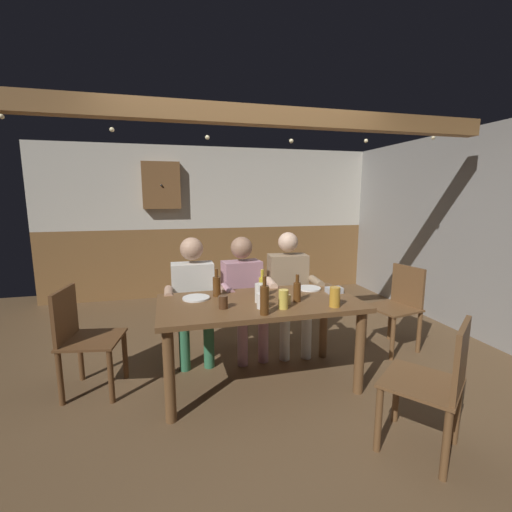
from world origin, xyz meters
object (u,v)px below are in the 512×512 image
(chair_empty_near_right, at_px, (82,337))
(plate_1, at_px, (309,288))
(pint_glass_1, at_px, (262,301))
(pint_glass_3, at_px, (223,302))
(person_1, at_px, (244,290))
(bottle_2, at_px, (217,286))
(plate_0, at_px, (196,298))
(wall_dart_cabinet, at_px, (161,185))
(pint_glass_0, at_px, (335,297))
(pint_glass_2, at_px, (260,293))
(bottle_3, at_px, (297,291))
(chair_empty_near_left, at_px, (398,305))
(bottle_1, at_px, (262,286))
(chair_empty_far_end, at_px, (436,383))
(person_0, at_px, (193,292))
(condiment_caddy, at_px, (334,290))
(person_2, at_px, (289,285))
(dining_table, at_px, (260,313))
(pint_glass_4, at_px, (283,299))
(bottle_0, at_px, (264,299))
(table_candle, at_px, (289,300))

(chair_empty_near_right, distance_m, plate_1, 2.00)
(pint_glass_1, distance_m, pint_glass_3, 0.30)
(person_1, relative_size, bottle_2, 4.92)
(plate_0, xyz_separation_m, wall_dart_cabinet, (-0.27, 2.65, 1.01))
(person_1, height_order, pint_glass_1, person_1)
(pint_glass_0, distance_m, wall_dart_cabinet, 3.53)
(plate_1, relative_size, pint_glass_2, 1.43)
(pint_glass_2, bearing_deg, person_1, 88.60)
(bottle_3, xyz_separation_m, pint_glass_3, (-0.62, -0.03, -0.04))
(chair_empty_near_left, xyz_separation_m, pint_glass_0, (-1.08, -0.64, 0.35))
(plate_0, xyz_separation_m, bottle_1, (0.56, -0.07, 0.09))
(plate_0, distance_m, wall_dart_cabinet, 2.85)
(chair_empty_far_end, xyz_separation_m, pint_glass_0, (-0.30, 0.77, 0.35))
(person_0, distance_m, condiment_caddy, 1.35)
(bottle_2, distance_m, pint_glass_3, 0.35)
(person_1, height_order, bottle_3, person_1)
(person_2, bearing_deg, plate_1, 102.10)
(dining_table, bearing_deg, pint_glass_2, -104.35)
(person_0, height_order, bottle_2, person_0)
(bottle_3, bearing_deg, plate_0, 160.58)
(person_2, height_order, pint_glass_4, person_2)
(person_2, height_order, pint_glass_0, person_2)
(pint_glass_1, bearing_deg, bottle_0, -98.77)
(condiment_caddy, distance_m, pint_glass_1, 0.79)
(bottle_2, bearing_deg, person_2, 27.22)
(chair_empty_far_end, relative_size, pint_glass_1, 7.39)
(chair_empty_far_end, relative_size, bottle_0, 3.03)
(chair_empty_near_left, distance_m, table_candle, 1.53)
(condiment_caddy, distance_m, plate_1, 0.24)
(dining_table, bearing_deg, plate_0, 159.70)
(chair_empty_near_right, distance_m, bottle_2, 1.16)
(condiment_caddy, xyz_separation_m, bottle_2, (-1.04, 0.16, 0.07))
(condiment_caddy, relative_size, bottle_1, 0.59)
(table_candle, xyz_separation_m, pint_glass_1, (-0.23, -0.03, 0.02))
(plate_0, bearing_deg, person_0, 88.80)
(plate_0, xyz_separation_m, bottle_3, (0.80, -0.28, 0.08))
(condiment_caddy, xyz_separation_m, bottle_3, (-0.42, -0.16, 0.06))
(person_2, relative_size, pint_glass_2, 7.93)
(chair_empty_far_end, xyz_separation_m, table_candle, (-0.63, 0.91, 0.31))
(person_1, relative_size, table_candle, 15.02)
(plate_0, relative_size, pint_glass_2, 1.48)
(pint_glass_2, xyz_separation_m, wall_dart_cabinet, (-0.77, 2.87, 0.94))
(plate_0, bearing_deg, pint_glass_4, -34.04)
(plate_1, distance_m, pint_glass_3, 0.94)
(pint_glass_4, bearing_deg, pint_glass_1, 162.88)
(dining_table, xyz_separation_m, pint_glass_3, (-0.33, -0.12, 0.16))
(pint_glass_0, bearing_deg, pint_glass_3, 168.49)
(person_2, distance_m, chair_empty_near_right, 1.98)
(chair_empty_near_right, height_order, pint_glass_2, pint_glass_2)
(pint_glass_1, bearing_deg, bottle_3, 16.56)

